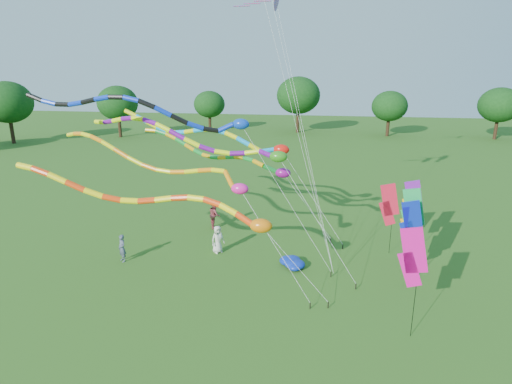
# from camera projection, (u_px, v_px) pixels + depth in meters

# --- Properties ---
(ground) EXTENTS (160.00, 160.00, 0.00)m
(ground) POSITION_uv_depth(u_px,v_px,m) (275.00, 318.00, 18.15)
(ground) COLOR #255717
(ground) RESTS_ON ground
(tree_ring) EXTENTS (116.74, 120.66, 9.39)m
(tree_ring) POSITION_uv_depth(u_px,v_px,m) (296.00, 176.00, 19.63)
(tree_ring) COLOR #382314
(tree_ring) RESTS_ON ground
(tube_kite_red) EXTENTS (14.51, 1.35, 6.48)m
(tube_kite_red) POSITION_uv_depth(u_px,v_px,m) (170.00, 203.00, 19.43)
(tube_kite_red) COLOR black
(tube_kite_red) RESTS_ON ground
(tube_kite_orange) EXTENTS (13.50, 4.66, 7.53)m
(tube_kite_orange) POSITION_uv_depth(u_px,v_px,m) (167.00, 165.00, 20.81)
(tube_kite_orange) COLOR black
(tube_kite_orange) RESTS_ON ground
(tube_kite_purple) EXTENTS (14.05, 2.94, 8.44)m
(tube_kite_purple) POSITION_uv_depth(u_px,v_px,m) (202.00, 141.00, 21.08)
(tube_kite_purple) COLOR black
(tube_kite_purple) RESTS_ON ground
(tube_kite_blue) EXTENTS (14.20, 2.02, 9.67)m
(tube_kite_blue) POSITION_uv_depth(u_px,v_px,m) (160.00, 114.00, 19.44)
(tube_kite_blue) COLOR black
(tube_kite_blue) RESTS_ON ground
(tube_kite_cyan) EXTENTS (13.78, 2.44, 8.14)m
(tube_kite_cyan) POSITION_uv_depth(u_px,v_px,m) (220.00, 137.00, 25.36)
(tube_kite_cyan) COLOR black
(tube_kite_cyan) RESTS_ON ground
(tube_kite_green) EXTENTS (12.90, 4.23, 6.66)m
(tube_kite_green) POSITION_uv_depth(u_px,v_px,m) (230.00, 157.00, 27.70)
(tube_kite_green) COLOR black
(tube_kite_green) RESTS_ON ground
(banner_pole_orange) EXTENTS (1.10, 0.53, 4.24)m
(banner_pole_orange) POSITION_uv_depth(u_px,v_px,m) (412.00, 222.00, 20.84)
(banner_pole_orange) COLOR black
(banner_pole_orange) RESTS_ON ground
(banner_pole_blue_a) EXTENTS (1.16, 0.09, 4.38)m
(banner_pole_blue_a) POSITION_uv_depth(u_px,v_px,m) (411.00, 225.00, 20.04)
(banner_pole_blue_a) COLOR black
(banner_pole_blue_a) RESTS_ON ground
(banner_pole_green) EXTENTS (1.14, 0.41, 4.82)m
(banner_pole_green) POSITION_uv_depth(u_px,v_px,m) (413.00, 213.00, 20.40)
(banner_pole_green) COLOR black
(banner_pole_green) RESTS_ON ground
(banner_pole_violet) EXTENTS (1.16, 0.10, 4.38)m
(banner_pole_violet) POSITION_uv_depth(u_px,v_px,m) (413.00, 202.00, 23.52)
(banner_pole_violet) COLOR black
(banner_pole_violet) RESTS_ON ground
(banner_pole_red) EXTENTS (1.16, 0.10, 4.16)m
(banner_pole_red) POSITION_uv_depth(u_px,v_px,m) (389.00, 205.00, 23.74)
(banner_pole_red) COLOR black
(banner_pole_red) RESTS_ON ground
(banner_pole_magenta_a) EXTENTS (1.16, 0.27, 4.62)m
(banner_pole_magenta_a) POSITION_uv_depth(u_px,v_px,m) (413.00, 258.00, 16.10)
(banner_pole_magenta_a) COLOR black
(banner_pole_magenta_a) RESTS_ON ground
(banner_pole_blue_b) EXTENTS (1.13, 0.43, 4.15)m
(banner_pole_blue_b) POSITION_uv_depth(u_px,v_px,m) (411.00, 229.00, 20.17)
(banner_pole_blue_b) COLOR black
(banner_pole_blue_b) RESTS_ON ground
(blue_nylon_heap) EXTENTS (1.22, 1.48, 0.44)m
(blue_nylon_heap) POSITION_uv_depth(u_px,v_px,m) (295.00, 265.00, 22.56)
(blue_nylon_heap) COLOR #0C29A3
(blue_nylon_heap) RESTS_ON ground
(person_a) EXTENTS (0.92, 0.91, 1.60)m
(person_a) POSITION_uv_depth(u_px,v_px,m) (218.00, 239.00, 24.39)
(person_a) COLOR beige
(person_a) RESTS_ON ground
(person_b) EXTENTS (0.67, 0.64, 1.54)m
(person_b) POSITION_uv_depth(u_px,v_px,m) (122.00, 248.00, 23.28)
(person_b) COLOR #464F62
(person_b) RESTS_ON ground
(person_c) EXTENTS (0.95, 1.07, 1.84)m
(person_c) POSITION_uv_depth(u_px,v_px,m) (215.00, 215.00, 28.13)
(person_c) COLOR #9C3841
(person_c) RESTS_ON ground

